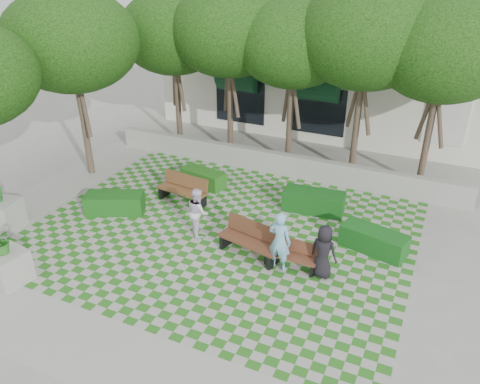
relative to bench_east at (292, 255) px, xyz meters
The scene contains 19 objects.
ground 2.75m from the bench_east, behind, with size 90.00×90.00×0.00m, color gray.
lawn 2.82m from the bench_east, 165.34° to the left, with size 12.00×12.00×0.00m, color #2B721E.
sidewalk_south 5.69m from the bench_east, 118.41° to the right, with size 16.00×2.00×0.01m, color #9E9B93.
sidewalk_west 9.93m from the bench_east, behind, with size 2.00×12.00×0.01m, color #9E9B93.
retaining_wall 6.49m from the bench_east, 114.57° to the left, with size 15.00×0.36×0.90m, color #9E9B93.
bench_east is the anchor object (origin of this frame).
bench_mid 1.32m from the bench_east, behind, with size 2.07×1.07×1.04m.
bench_west 5.35m from the bench_east, 156.56° to the left, with size 1.99×0.88×1.01m.
hedge_east 2.72m from the bench_east, 42.47° to the left, with size 1.99×0.79×0.70m, color #134818.
hedge_midright 3.48m from the bench_east, 96.32° to the left, with size 2.12×0.85×0.74m, color #124516.
hedge_midleft 6.10m from the bench_east, 143.58° to the left, with size 1.80×0.72×0.63m, color #1D5416.
hedge_west 6.71m from the bench_east, behind, with size 1.99×0.80×0.70m, color #134A13.
planter_front 7.90m from the bench_east, 150.05° to the right, with size 1.07×1.07×1.68m.
planter_back 9.54m from the bench_east, 168.44° to the right, with size 1.13×1.13×1.60m.
person_blue 0.64m from the bench_east, 143.02° to the right, with size 0.67×0.44×1.83m, color #7BBDE1.
person_dark 1.01m from the bench_east, ahead, with size 0.79×0.51×1.61m, color black.
person_white 3.38m from the bench_east, behind, with size 0.79×0.61×1.62m, color white.
tree_row 8.70m from the bench_east, 128.88° to the left, with size 17.70×13.40×7.41m.
building 14.06m from the bench_east, 97.30° to the left, with size 18.00×8.92×5.15m.
Camera 1 is at (6.03, -10.49, 8.18)m, focal length 35.00 mm.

